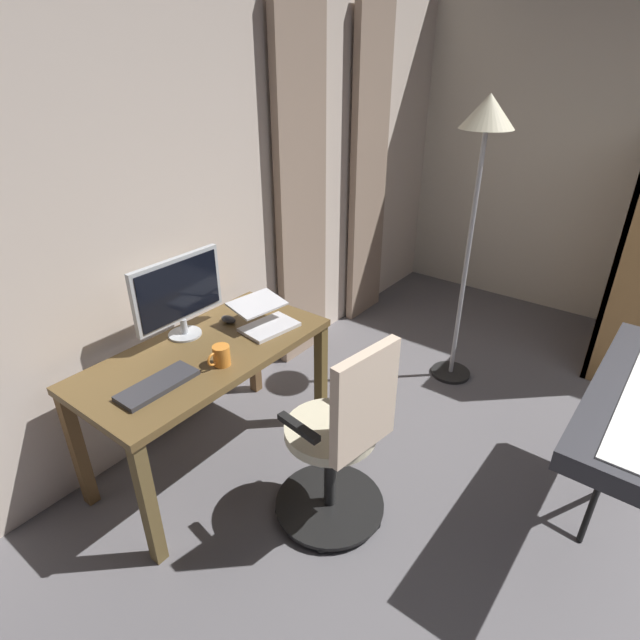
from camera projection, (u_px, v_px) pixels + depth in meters
back_room_partition at (243, 177)px, 3.13m from camera, size 4.90×0.10×2.83m
curtain_left_panel at (369, 174)px, 4.08m from camera, size 0.46×0.06×2.46m
curtain_right_panel at (301, 196)px, 3.46m from camera, size 0.49×0.06×2.46m
desk at (207, 366)px, 2.66m from camera, size 1.34×0.65×0.73m
office_chair at (340, 444)px, 2.35m from camera, size 0.56×0.56×1.04m
computer_monitor at (179, 293)px, 2.63m from camera, size 0.55×0.18×0.45m
computer_keyboard at (158, 385)px, 2.31m from camera, size 0.38×0.15×0.02m
laptop at (265, 318)px, 2.81m from camera, size 0.34×0.34×0.14m
computer_mouse at (228, 319)px, 2.87m from camera, size 0.06×0.10×0.04m
mug_coffee at (221, 356)px, 2.46m from camera, size 0.13×0.09×0.10m
bookshelf at (639, 254)px, 3.57m from camera, size 0.95×0.30×1.73m
piano_keyboard at (631, 398)px, 2.22m from camera, size 1.28×0.34×0.82m
floor_lamp at (483, 149)px, 2.97m from camera, size 0.32×0.32×1.90m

